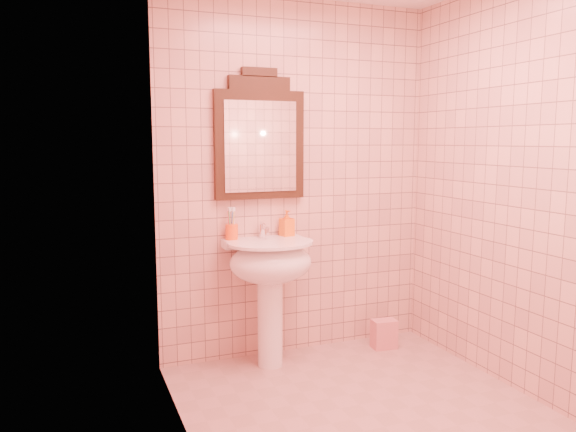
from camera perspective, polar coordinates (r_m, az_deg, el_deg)
name	(u,v)px	position (r m, az deg, el deg)	size (l,w,h in m)	color
floor	(371,415)	(3.37, 8.48, -19.39)	(2.20, 2.20, 0.00)	tan
back_wall	(297,180)	(4.00, 0.89, 3.69)	(2.00, 0.02, 2.50)	tan
pedestal_sink	(270,271)	(3.77, -1.81, -5.61)	(0.58, 0.58, 0.86)	white
faucet	(263,230)	(3.85, -2.52, -1.42)	(0.04, 0.16, 0.11)	white
mirror	(260,139)	(3.86, -2.89, 7.81)	(0.63, 0.06, 0.88)	black
toothbrush_cup	(232,231)	(3.81, -5.73, -1.58)	(0.08, 0.08, 0.19)	#FF5915
soap_dispenser	(287,223)	(3.93, -0.12, -0.73)	(0.08, 0.08, 0.18)	orange
towel	(384,334)	(4.30, 9.73, -11.72)	(0.17, 0.12, 0.21)	pink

